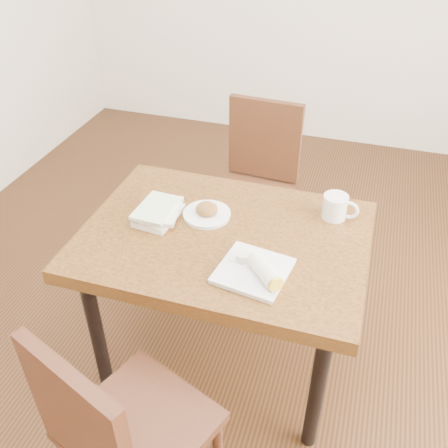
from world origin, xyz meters
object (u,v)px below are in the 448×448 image
(chair_near, at_px, (118,430))
(plate_burrito, at_px, (257,270))
(chair_far, at_px, (257,178))
(book_stack, at_px, (159,212))
(table, at_px, (224,251))
(plate_scone, at_px, (207,212))
(coffee_mug, at_px, (336,206))

(chair_near, relative_size, plate_burrito, 3.43)
(plate_burrito, bearing_deg, chair_far, 103.79)
(chair_far, distance_m, book_stack, 0.83)
(table, relative_size, plate_scone, 5.67)
(plate_burrito, distance_m, book_stack, 0.53)
(chair_near, distance_m, plate_scone, 0.91)
(plate_scone, bearing_deg, chair_far, 86.00)
(plate_scone, relative_size, book_stack, 0.85)
(plate_scone, bearing_deg, plate_burrito, -45.41)
(coffee_mug, bearing_deg, chair_far, 130.75)
(chair_far, bearing_deg, table, -85.89)
(plate_burrito, bearing_deg, coffee_mug, 63.86)
(chair_far, xyz_separation_m, plate_burrito, (0.24, -0.99, 0.23))
(plate_scone, height_order, plate_burrito, plate_burrito)
(chair_near, height_order, plate_burrito, chair_near)
(chair_near, xyz_separation_m, coffee_mug, (0.50, 1.04, 0.26))
(table, relative_size, book_stack, 4.84)
(table, distance_m, plate_burrito, 0.29)
(coffee_mug, xyz_separation_m, plate_burrito, (-0.22, -0.45, -0.03))
(coffee_mug, bearing_deg, table, -148.38)
(book_stack, bearing_deg, chair_far, 72.79)
(chair_far, distance_m, plate_scone, 0.73)
(table, bearing_deg, plate_scone, 137.79)
(chair_far, bearing_deg, chair_near, -91.39)
(chair_far, xyz_separation_m, book_stack, (-0.23, -0.76, 0.23))
(chair_near, xyz_separation_m, book_stack, (-0.20, 0.82, 0.23))
(chair_far, distance_m, plate_burrito, 1.04)
(table, xyz_separation_m, coffee_mug, (0.41, 0.25, 0.14))
(plate_burrito, xyz_separation_m, book_stack, (-0.48, 0.23, 0.00))
(coffee_mug, relative_size, plate_burrito, 0.55)
(book_stack, bearing_deg, chair_near, -76.49)
(chair_near, height_order, chair_far, same)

